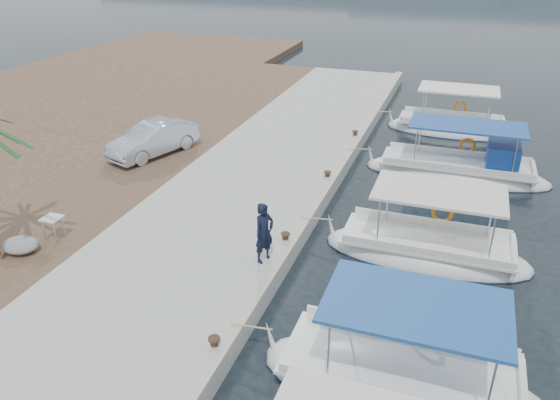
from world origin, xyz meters
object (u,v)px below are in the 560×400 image
(fishing_caique_b, at_px, (399,381))
(fisherman, at_px, (264,233))
(fishing_caique_d, at_px, (459,172))
(parked_car, at_px, (153,139))
(fishing_caique_c, at_px, (426,253))
(fishing_caique_e, at_px, (450,130))

(fishing_caique_b, relative_size, fisherman, 3.47)
(fisherman, bearing_deg, fishing_caique_d, -1.16)
(fishing_caique_b, relative_size, parked_car, 1.53)
(fishing_caique_c, relative_size, fishing_caique_e, 1.01)
(fishing_caique_b, bearing_deg, fisherman, 144.34)
(fisherman, bearing_deg, fishing_caique_b, -98.58)
(fishing_caique_d, xyz_separation_m, parked_car, (-12.33, -2.93, 0.98))
(fishing_caique_c, xyz_separation_m, fisherman, (-4.32, -2.57, 1.27))
(fishing_caique_d, distance_m, fishing_caique_e, 5.72)
(fishing_caique_c, relative_size, fisherman, 3.49)
(fisherman, distance_m, parked_car, 9.70)
(fishing_caique_c, xyz_separation_m, fishing_caique_d, (0.64, 6.67, 0.06))
(fishing_caique_c, xyz_separation_m, fishing_caique_e, (-0.03, 12.36, 0.00))
(fishing_caique_b, bearing_deg, fishing_caique_c, 89.83)
(fisherman, height_order, parked_car, fisherman)
(fishing_caique_e, bearing_deg, fisherman, -106.05)
(fishing_caique_e, bearing_deg, fishing_caique_c, -89.88)
(fishing_caique_e, distance_m, fisherman, 15.59)
(fishing_caique_c, distance_m, fishing_caique_e, 12.36)
(fishing_caique_c, bearing_deg, fishing_caique_b, -90.17)
(fishing_caique_e, height_order, fisherman, fisherman)
(fishing_caique_d, bearing_deg, fishing_caique_e, 96.72)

